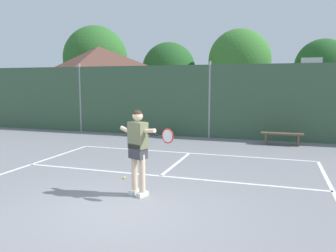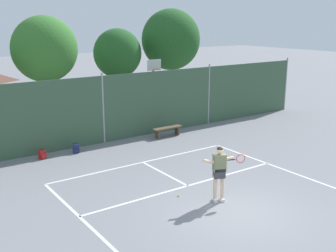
{
  "view_description": "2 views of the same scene",
  "coord_description": "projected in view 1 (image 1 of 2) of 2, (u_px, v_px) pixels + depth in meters",
  "views": [
    {
      "loc": [
        2.82,
        -5.6,
        2.42
      ],
      "look_at": [
        -0.67,
        5.15,
        0.97
      ],
      "focal_mm": 35.98,
      "sensor_mm": 36.0,
      "label": 1
    },
    {
      "loc": [
        -8.38,
        -8.28,
        5.73
      ],
      "look_at": [
        1.12,
        5.28,
        1.43
      ],
      "focal_mm": 44.14,
      "sensor_mm": 36.0,
      "label": 2
    }
  ],
  "objects": [
    {
      "name": "ground_plane",
      "position": [
        118.0,
        210.0,
        6.46
      ],
      "size": [
        120.0,
        120.0,
        0.0
      ],
      "primitive_type": "plane",
      "color": "gray"
    },
    {
      "name": "court_markings",
      "position": [
        132.0,
        199.0,
        7.07
      ],
      "size": [
        8.3,
        11.1,
        0.01
      ],
      "color": "white",
      "rests_on": "ground"
    },
    {
      "name": "chainlink_fence",
      "position": [
        209.0,
        102.0,
        14.74
      ],
      "size": [
        26.09,
        0.09,
        3.35
      ],
      "color": "#38563D",
      "rests_on": "ground"
    },
    {
      "name": "basketball_hoop",
      "position": [
        310.0,
        85.0,
        15.36
      ],
      "size": [
        0.9,
        0.67,
        3.55
      ],
      "color": "#284CB2",
      "rests_on": "ground"
    },
    {
      "name": "clubhouse_building",
      "position": [
        99.0,
        83.0,
        20.61
      ],
      "size": [
        7.04,
        5.1,
        4.6
      ],
      "color": "beige",
      "rests_on": "ground"
    },
    {
      "name": "treeline_backdrop",
      "position": [
        221.0,
        60.0,
        22.85
      ],
      "size": [
        25.37,
        4.47,
        6.72
      ],
      "color": "brown",
      "rests_on": "ground"
    },
    {
      "name": "tennis_player",
      "position": [
        138.0,
        145.0,
        7.14
      ],
      "size": [
        1.38,
        0.53,
        1.85
      ],
      "color": "silver",
      "rests_on": "ground"
    },
    {
      "name": "tennis_ball",
      "position": [
        124.0,
        178.0,
        8.52
      ],
      "size": [
        0.07,
        0.07,
        0.07
      ],
      "primitive_type": "sphere",
      "color": "#CCE033",
      "rests_on": "ground"
    },
    {
      "name": "backpack_red",
      "position": [
        136.0,
        132.0,
        15.27
      ],
      "size": [
        0.33,
        0.32,
        0.46
      ],
      "color": "maroon",
      "rests_on": "ground"
    },
    {
      "name": "backpack_navy",
      "position": [
        166.0,
        134.0,
        14.77
      ],
      "size": [
        0.33,
        0.32,
        0.46
      ],
      "color": "navy",
      "rests_on": "ground"
    },
    {
      "name": "courtside_bench",
      "position": [
        282.0,
        136.0,
        13.11
      ],
      "size": [
        1.6,
        0.36,
        0.48
      ],
      "color": "brown",
      "rests_on": "ground"
    }
  ]
}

